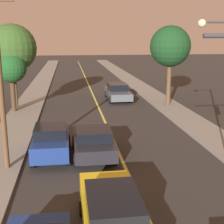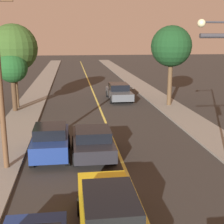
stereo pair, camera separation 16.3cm
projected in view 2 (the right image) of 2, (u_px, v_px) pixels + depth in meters
The scene contains 10 objects.
road_surface at pixel (90, 83), 40.50m from camera, with size 9.57×80.00×0.01m.
sidewalk_left at pixel (42, 84), 39.72m from camera, with size 2.50×80.00×0.12m.
sidewalk_right at pixel (135, 82), 41.24m from camera, with size 2.50×80.00×0.12m.
car_near_lane_front at pixel (110, 217), 9.05m from camera, with size 1.85×5.00×1.61m.
car_near_lane_second at pixel (93, 142), 15.76m from camera, with size 2.08×4.07×1.47m.
car_outer_lane_second at pixel (51, 141), 15.60m from camera, with size 1.88×3.88×1.67m.
car_far_oncoming at pixel (119, 92), 29.85m from camera, with size 2.10×5.18×1.56m.
tree_left_near at pixel (12, 68), 24.35m from camera, with size 2.40×2.40×4.68m.
tree_left_far at pixel (14, 48), 25.08m from camera, with size 3.85×3.85×6.84m.
tree_right_near at pixel (171, 47), 26.14m from camera, with size 3.43×3.43×6.74m.
Camera 2 is at (-2.32, -4.27, 5.93)m, focal length 50.00 mm.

